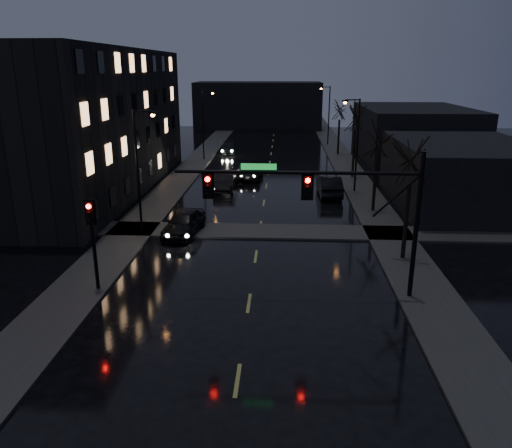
# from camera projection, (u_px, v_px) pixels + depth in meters

# --- Properties ---
(ground) EXTENTS (160.00, 160.00, 0.00)m
(ground) POSITION_uv_depth(u_px,v_px,m) (232.00, 418.00, 15.60)
(ground) COLOR black
(ground) RESTS_ON ground
(sidewalk_left) EXTENTS (3.00, 140.00, 0.12)m
(sidewalk_left) POSITION_uv_depth(u_px,v_px,m) (182.00, 177.00, 49.35)
(sidewalk_left) COLOR #2D2D2B
(sidewalk_left) RESTS_ON ground
(sidewalk_right) EXTENTS (3.00, 140.00, 0.12)m
(sidewalk_right) POSITION_uv_depth(u_px,v_px,m) (355.00, 179.00, 48.48)
(sidewalk_right) COLOR #2D2D2B
(sidewalk_right) RESTS_ON ground
(sidewalk_cross) EXTENTS (40.00, 3.00, 0.12)m
(sidewalk_cross) POSITION_uv_depth(u_px,v_px,m) (259.00, 231.00, 33.20)
(sidewalk_cross) COLOR #2D2D2B
(sidewalk_cross) RESTS_ON ground
(apartment_block) EXTENTS (12.00, 30.00, 12.00)m
(apartment_block) POSITION_uv_depth(u_px,v_px,m) (76.00, 121.00, 43.21)
(apartment_block) COLOR black
(apartment_block) RESTS_ON ground
(commercial_right_near) EXTENTS (10.00, 14.00, 5.00)m
(commercial_right_near) POSITION_uv_depth(u_px,v_px,m) (463.00, 175.00, 38.82)
(commercial_right_near) COLOR black
(commercial_right_near) RESTS_ON ground
(commercial_right_far) EXTENTS (12.00, 18.00, 6.00)m
(commercial_right_far) POSITION_uv_depth(u_px,v_px,m) (413.00, 133.00, 59.55)
(commercial_right_far) COLOR black
(commercial_right_far) RESTS_ON ground
(far_block) EXTENTS (22.00, 10.00, 8.00)m
(far_block) POSITION_uv_depth(u_px,v_px,m) (258.00, 105.00, 88.84)
(far_block) COLOR black
(far_block) RESTS_ON ground
(signal_mast) EXTENTS (11.11, 0.41, 7.00)m
(signal_mast) POSITION_uv_depth(u_px,v_px,m) (335.00, 198.00, 22.51)
(signal_mast) COLOR black
(signal_mast) RESTS_ON ground
(signal_pole_left) EXTENTS (0.35, 0.41, 4.53)m
(signal_pole_left) POSITION_uv_depth(u_px,v_px,m) (92.00, 232.00, 23.64)
(signal_pole_left) COLOR black
(signal_pole_left) RESTS_ON ground
(tree_near) EXTENTS (3.52, 3.52, 8.08)m
(tree_near) POSITION_uv_depth(u_px,v_px,m) (413.00, 151.00, 26.64)
(tree_near) COLOR black
(tree_near) RESTS_ON ground
(tree_mid_a) EXTENTS (3.30, 3.30, 7.58)m
(tree_mid_a) POSITION_uv_depth(u_px,v_px,m) (378.00, 134.00, 36.28)
(tree_mid_a) COLOR black
(tree_mid_a) RESTS_ON ground
(tree_mid_b) EXTENTS (3.74, 3.74, 8.59)m
(tree_mid_b) POSITION_uv_depth(u_px,v_px,m) (356.00, 110.00, 47.47)
(tree_mid_b) COLOR black
(tree_mid_b) RESTS_ON ground
(tree_far) EXTENTS (3.43, 3.43, 7.88)m
(tree_far) POSITION_uv_depth(u_px,v_px,m) (340.00, 105.00, 60.97)
(tree_far) COLOR black
(tree_far) RESTS_ON ground
(streetlight_l_near) EXTENTS (1.53, 0.28, 8.00)m
(streetlight_l_near) POSITION_uv_depth(u_px,v_px,m) (140.00, 161.00, 31.70)
(streetlight_l_near) COLOR black
(streetlight_l_near) RESTS_ON ground
(streetlight_l_far) EXTENTS (1.53, 0.28, 8.00)m
(streetlight_l_far) POSITION_uv_depth(u_px,v_px,m) (205.00, 119.00, 57.41)
(streetlight_l_far) COLOR black
(streetlight_l_far) RESTS_ON ground
(streetlight_r_mid) EXTENTS (1.53, 0.28, 8.00)m
(streetlight_r_mid) POSITION_uv_depth(u_px,v_px,m) (355.00, 138.00, 42.35)
(streetlight_r_mid) COLOR black
(streetlight_r_mid) RESTS_ON ground
(streetlight_r_far) EXTENTS (1.53, 0.28, 8.00)m
(streetlight_r_far) POSITION_uv_depth(u_px,v_px,m) (328.00, 110.00, 69.02)
(streetlight_r_far) COLOR black
(streetlight_r_far) RESTS_ON ground
(oncoming_car_a) EXTENTS (2.53, 5.00, 1.63)m
(oncoming_car_a) POSITION_uv_depth(u_px,v_px,m) (184.00, 223.00, 32.52)
(oncoming_car_a) COLOR black
(oncoming_car_a) RESTS_ON ground
(oncoming_car_b) EXTENTS (1.81, 4.88, 1.59)m
(oncoming_car_b) POSITION_uv_depth(u_px,v_px,m) (225.00, 181.00, 44.44)
(oncoming_car_b) COLOR black
(oncoming_car_b) RESTS_ON ground
(oncoming_car_c) EXTENTS (2.64, 5.29, 1.44)m
(oncoming_car_c) POSITION_uv_depth(u_px,v_px,m) (249.00, 171.00, 49.00)
(oncoming_car_c) COLOR black
(oncoming_car_c) RESTS_ON ground
(oncoming_car_d) EXTENTS (2.18, 4.56, 1.28)m
(oncoming_car_d) POSITION_uv_depth(u_px,v_px,m) (229.00, 148.00, 63.45)
(oncoming_car_d) COLOR black
(oncoming_car_d) RESTS_ON ground
(lead_car) EXTENTS (1.95, 5.21, 1.70)m
(lead_car) POSITION_uv_depth(u_px,v_px,m) (329.00, 186.00, 42.42)
(lead_car) COLOR black
(lead_car) RESTS_ON ground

